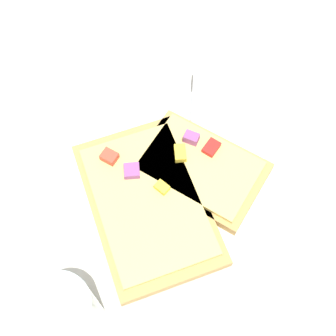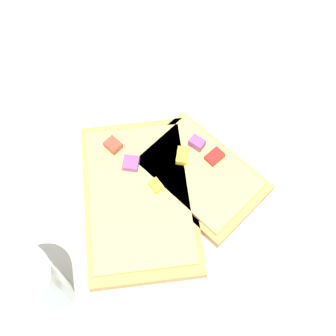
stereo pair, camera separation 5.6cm
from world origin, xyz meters
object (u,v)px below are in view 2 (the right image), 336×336
object	(u,v)px
fork	(148,151)
pizza_slice_corner	(199,175)
drinking_glass	(33,290)
plate	(168,174)
knife	(207,135)
pizza_slice_main	(139,197)

from	to	relation	value
fork	pizza_slice_corner	xyz separation A→B (m)	(-0.06, -0.04, 0.01)
fork	drinking_glass	size ratio (longest dim) A/B	1.41
plate	pizza_slice_corner	world-z (taller)	pizza_slice_corner
knife	fork	bearing A→B (deg)	-54.50
knife	pizza_slice_corner	distance (m)	0.06
plate	fork	xyz separation A→B (m)	(0.04, 0.01, 0.01)
plate	knife	xyz separation A→B (m)	(0.02, -0.07, 0.01)
fork	knife	size ratio (longest dim) A/B	1.03
plate	knife	bearing A→B (deg)	-72.32
plate	drinking_glass	bearing A→B (deg)	110.44
pizza_slice_main	pizza_slice_corner	size ratio (longest dim) A/B	1.36
knife	pizza_slice_corner	xyz separation A→B (m)	(-0.05, 0.04, 0.01)
plate	pizza_slice_corner	size ratio (longest dim) A/B	1.42
plate	pizza_slice_main	distance (m)	0.05
pizza_slice_corner	knife	bearing A→B (deg)	-56.62
fork	knife	xyz separation A→B (m)	(-0.01, -0.08, 0.00)
pizza_slice_main	drinking_glass	xyz separation A→B (m)	(-0.05, 0.14, 0.04)
fork	pizza_slice_corner	size ratio (longest dim) A/B	0.99
plate	pizza_slice_corner	distance (m)	0.04
knife	pizza_slice_main	world-z (taller)	pizza_slice_main
knife	drinking_glass	size ratio (longest dim) A/B	1.37
fork	pizza_slice_main	world-z (taller)	pizza_slice_main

